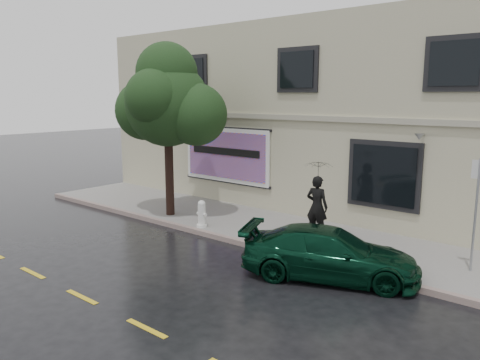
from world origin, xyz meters
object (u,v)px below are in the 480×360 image
Objects in this scene: car at (330,253)px; street_tree at (167,105)px; pedestrian at (317,207)px; fire_hydrant at (202,214)px.

street_tree reaches higher than car.
pedestrian is 3.73m from fire_hydrant.
car is 0.78× the size of street_tree.
street_tree is at bearing 154.29° from fire_hydrant.
fire_hydrant is at bearing 19.12° from pedestrian.
pedestrian reaches higher than car.
pedestrian is (-1.70, 2.27, 0.47)m from car.
car is 2.24× the size of pedestrian.
car is at bearing -10.38° from street_tree.
car reaches higher than fire_hydrant.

